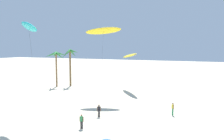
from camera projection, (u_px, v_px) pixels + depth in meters
name	position (u px, v px, depth m)	size (l,w,h in m)	color
palm_tree_0	(56.00, 58.00, 52.53)	(4.60, 4.95, 7.90)	olive
palm_tree_1	(70.00, 57.00, 53.19)	(4.51, 4.38, 8.46)	brown
flying_kite_0	(29.00, 27.00, 26.38)	(6.42, 4.65, 12.20)	#19B2B7
flying_kite_1	(129.00, 56.00, 47.79)	(6.27, 10.64, 8.00)	yellow
flying_kite_2	(103.00, 31.00, 38.62)	(5.78, 6.53, 12.41)	yellow
person_foreground_walker	(99.00, 110.00, 30.05)	(0.47, 0.30, 1.61)	black
person_near_left	(82.00, 121.00, 25.67)	(0.51, 0.22, 1.62)	black
person_mid_field	(173.00, 108.00, 30.71)	(0.35, 0.42, 1.69)	#338E56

